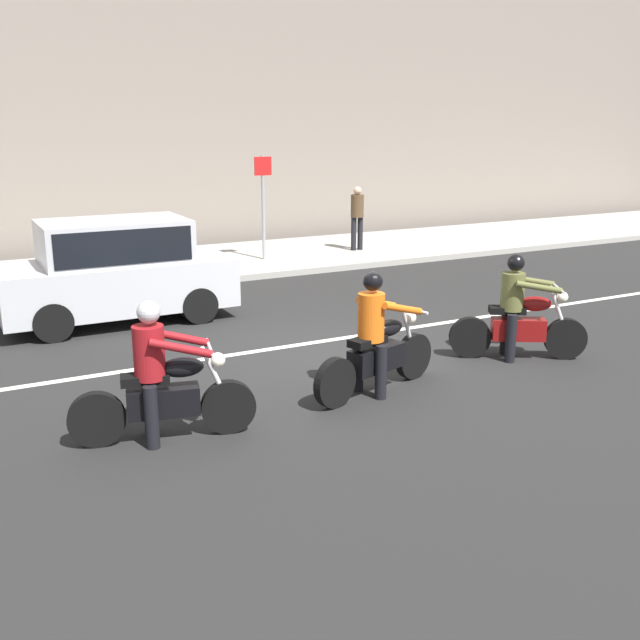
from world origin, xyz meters
The scene contains 9 objects.
ground_plane centered at (0.00, 0.00, 0.00)m, with size 80.00×80.00×0.00m, color black.
sidewalk_slab centered at (0.00, 8.00, 0.07)m, with size 40.00×4.40×0.14m, color #99968E.
lane_marking_stripe centered at (0.55, 0.90, 0.00)m, with size 18.00×0.14×0.01m, color silver.
motorcycle_with_rider_orange_stripe centered at (-0.30, -1.45, 0.66)m, with size 2.11×0.87×1.62m.
motorcycle_with_rider_olive centered at (2.32, -1.20, 0.65)m, with size 1.80×1.15×1.57m.
motorcycle_with_rider_crimson centered at (-3.17, -1.62, 0.65)m, with size 2.02×0.80×1.59m.
parked_hatchback_silver centered at (-2.45, 3.67, 0.93)m, with size 3.94×1.76×1.80m.
street_sign_post centered at (1.97, 7.41, 1.66)m, with size 0.44×0.08×2.51m.
pedestrian_bystander centered at (4.69, 7.52, 1.11)m, with size 0.34×0.34×1.66m.
Camera 1 is at (-5.15, -9.14, 3.42)m, focal length 41.29 mm.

